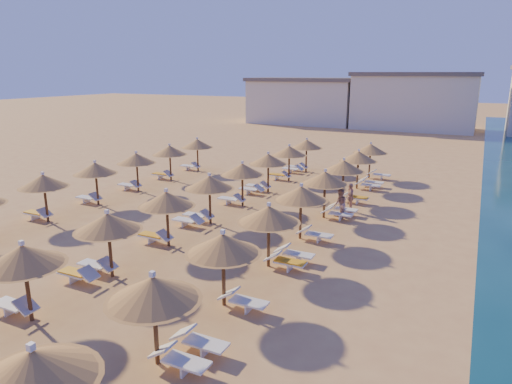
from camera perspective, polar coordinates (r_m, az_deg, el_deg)
The scene contains 8 objects.
ground at distance 20.26m, azimuth -3.85°, elevation -6.30°, with size 220.00×220.00×0.00m, color tan.
hotel_blocks at distance 64.18m, azimuth 21.26°, elevation 10.58°, with size 49.51×9.46×8.10m.
parasol_row_east at distance 18.63m, azimuth 3.80°, elevation -1.52°, with size 2.44×33.01×2.57m.
parasol_row_west at distance 20.84m, azimuth -8.31°, elevation 0.11°, with size 2.44×33.01×2.57m.
parasol_row_inland at distance 26.84m, azimuth -19.45°, elevation 2.71°, with size 2.44×22.82×2.57m.
loungers at distance 21.31m, azimuth -7.14°, elevation -4.32°, with size 15.18×31.13×0.66m.
beachgoer_b at distance 23.54m, azimuth 10.47°, elevation -1.51°, with size 0.75×0.59×1.55m, color tan.
beachgoer_c at distance 24.88m, azimuth 11.68°, elevation -0.66°, with size 0.92×0.38×1.57m, color tan.
Camera 1 is at (9.58, -16.31, 7.26)m, focal length 32.00 mm.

